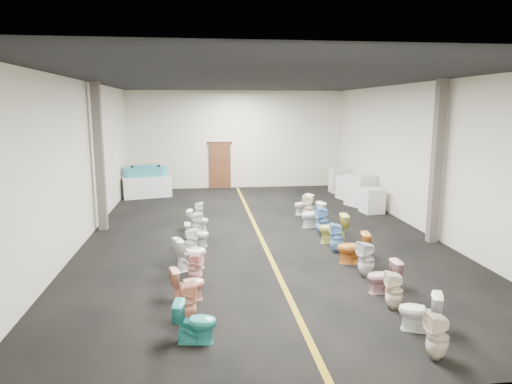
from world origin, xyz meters
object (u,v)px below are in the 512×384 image
Objects in this scene: appliance_crate_a at (372,201)px; toilet_right_9 at (312,215)px; toilet_right_8 at (322,221)px; toilet_left_1 at (187,301)px; toilet_left_5 at (190,243)px; toilet_right_3 at (383,277)px; appliance_crate_b at (361,190)px; appliance_crate_d at (339,181)px; toilet_right_10 at (309,208)px; toilet_left_9 at (198,213)px; toilet_right_5 at (353,248)px; toilet_right_7 at (333,229)px; appliance_crate_c at (349,188)px; toilet_left_0 at (196,322)px; toilet_left_7 at (195,226)px; bathtub at (146,172)px; toilet_right_6 at (337,238)px; display_table at (147,186)px; toilet_right_1 at (420,311)px; toilet_right_11 at (303,205)px; toilet_left_2 at (188,284)px; toilet_left_4 at (190,253)px; toilet_left_6 at (197,235)px; toilet_right_0 at (438,337)px; toilet_right_4 at (366,259)px; toilet_left_3 at (195,268)px.

toilet_right_9 is at bearing -147.21° from appliance_crate_a.
toilet_left_1 is at bearing -44.81° from toilet_right_8.
toilet_left_5 is 4.82m from toilet_right_3.
appliance_crate_d is (0.00, 2.82, -0.09)m from appliance_crate_b.
appliance_crate_b is 1.42× the size of toilet_right_10.
toilet_right_5 is (3.75, -4.42, 0.04)m from toilet_left_9.
toilet_right_7 reaches higher than toilet_left_5.
appliance_crate_c is 1.51m from appliance_crate_d.
toilet_left_7 reaches higher than toilet_left_0.
bathtub is at bearing -149.15° from toilet_right_9.
toilet_right_6 is (3.61, -3.52, 0.04)m from toilet_left_9.
display_table reaches higher than toilet_left_1.
appliance_crate_a is at bearing -62.10° from toilet_left_5.
toilet_right_1 is 6.91m from toilet_right_9.
toilet_right_11 is at bearing -78.52° from toilet_left_9.
bathtub is 10.14m from toilet_right_6.
toilet_left_4 reaches higher than toilet_left_2.
appliance_crate_b is at bearing 165.29° from toilet_right_6.
appliance_crate_c reaches higher than appliance_crate_a.
toilet_right_3 is 1.82m from toilet_right_5.
display_table is 2.39× the size of toilet_right_7.
toilet_right_8 is at bearing -79.32° from toilet_left_6.
appliance_crate_c is 1.35× the size of toilet_left_9.
toilet_right_8 reaches higher than toilet_right_0.
appliance_crate_a reaches higher than toilet_left_9.
appliance_crate_a is 1.08× the size of toilet_right_7.
toilet_left_0 is 4.10m from toilet_right_3.
toilet_right_10 reaches higher than toilet_left_5.
appliance_crate_b is 1.56× the size of toilet_right_6.
toilet_left_7 reaches higher than toilet_right_0.
appliance_crate_d is at bearing -18.68° from toilet_left_0.
appliance_crate_c is (0.00, 2.54, 0.03)m from appliance_crate_a.
appliance_crate_b is at bearing 167.95° from toilet_right_0.
toilet_left_4 is 2.55m from toilet_left_7.
toilet_left_9 is at bearing -15.81° from toilet_left_2.
toilet_left_9 is 0.89× the size of toilet_right_6.
toilet_left_9 is at bearing -142.43° from appliance_crate_d.
toilet_right_4 is at bearing -92.54° from toilet_left_2.
appliance_crate_d is at bearing -52.55° from toilet_left_9.
toilet_left_4 reaches higher than toilet_right_5.
toilet_right_11 is (3.88, 6.88, 0.02)m from toilet_left_2.
toilet_right_0 is 1.05× the size of toilet_right_1.
toilet_right_8 reaches higher than toilet_left_0.
toilet_left_5 is 0.99× the size of toilet_left_7.
toilet_left_0 is 2.52m from toilet_left_3.
toilet_left_5 is (-6.40, -4.23, -0.07)m from appliance_crate_a.
appliance_crate_b reaches higher than toilet_right_11.
bathtub is 1.52× the size of appliance_crate_b.
toilet_right_1 is 1.02× the size of toilet_right_3.
appliance_crate_d is at bearing 151.23° from toilet_right_8.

